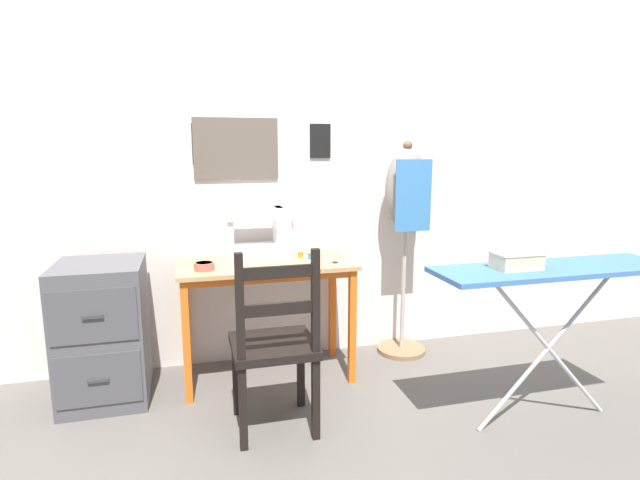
# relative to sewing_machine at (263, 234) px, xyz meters

# --- Properties ---
(ground_plane) EXTENTS (14.00, 14.00, 0.00)m
(ground_plane) POSITION_rel_sewing_machine_xyz_m (-0.00, -0.38, -0.85)
(ground_plane) COLOR #5B5651
(wall_back) EXTENTS (10.00, 0.07, 2.55)m
(wall_back) POSITION_rel_sewing_machine_xyz_m (-0.01, 0.17, 0.42)
(wall_back) COLOR silver
(wall_back) RESTS_ON ground_plane
(sewing_table) EXTENTS (1.01, 0.49, 0.71)m
(sewing_table) POSITION_rel_sewing_machine_xyz_m (-0.00, -0.15, -0.24)
(sewing_table) COLOR tan
(sewing_table) RESTS_ON ground_plane
(sewing_machine) EXTENTS (0.39, 0.18, 0.33)m
(sewing_machine) POSITION_rel_sewing_machine_xyz_m (0.00, 0.00, 0.00)
(sewing_machine) COLOR white
(sewing_machine) RESTS_ON sewing_table
(fabric_bowl) EXTENTS (0.11, 0.11, 0.04)m
(fabric_bowl) POSITION_rel_sewing_machine_xyz_m (-0.36, -0.24, -0.12)
(fabric_bowl) COLOR #B25647
(fabric_bowl) RESTS_ON sewing_table
(scissors) EXTENTS (0.14, 0.07, 0.01)m
(scissors) POSITION_rel_sewing_machine_xyz_m (0.41, -0.27, -0.14)
(scissors) COLOR silver
(scissors) RESTS_ON sewing_table
(thread_spool_near_machine) EXTENTS (0.04, 0.04, 0.04)m
(thread_spool_near_machine) POSITION_rel_sewing_machine_xyz_m (0.21, -0.09, -0.12)
(thread_spool_near_machine) COLOR orange
(thread_spool_near_machine) RESTS_ON sewing_table
(thread_spool_mid_table) EXTENTS (0.03, 0.03, 0.04)m
(thread_spool_mid_table) POSITION_rel_sewing_machine_xyz_m (0.26, -0.14, -0.12)
(thread_spool_mid_table) COLOR #2875C1
(thread_spool_mid_table) RESTS_ON sewing_table
(wooden_chair) EXTENTS (0.40, 0.38, 0.92)m
(wooden_chair) POSITION_rel_sewing_machine_xyz_m (-0.06, -0.72, -0.42)
(wooden_chair) COLOR black
(wooden_chair) RESTS_ON ground_plane
(filing_cabinet) EXTENTS (0.45, 0.49, 0.76)m
(filing_cabinet) POSITION_rel_sewing_machine_xyz_m (-0.90, -0.17, -0.47)
(filing_cabinet) COLOR #4C4C51
(filing_cabinet) RESTS_ON ground_plane
(dress_form) EXTENTS (0.32, 0.32, 1.41)m
(dress_form) POSITION_rel_sewing_machine_xyz_m (0.93, -0.01, 0.14)
(dress_form) COLOR #846647
(dress_form) RESTS_ON ground_plane
(ironing_board) EXTENTS (1.21, 0.34, 0.81)m
(ironing_board) POSITION_rel_sewing_machine_xyz_m (1.26, -0.99, -0.09)
(ironing_board) COLOR #3D6BAD
(ironing_board) RESTS_ON ground_plane
(storage_box) EXTENTS (0.22, 0.14, 0.08)m
(storage_box) POSITION_rel_sewing_machine_xyz_m (1.05, -0.98, -0.01)
(storage_box) COLOR beige
(storage_box) RESTS_ON ironing_board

